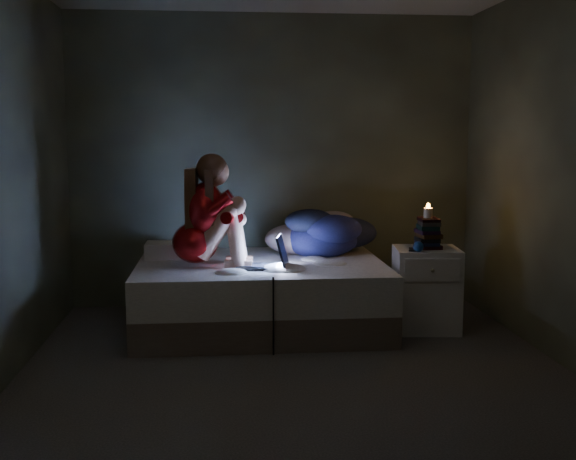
{
  "coord_description": "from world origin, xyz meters",
  "views": [
    {
      "loc": [
        -0.47,
        -4.45,
        1.54
      ],
      "look_at": [
        0.05,
        1.0,
        0.8
      ],
      "focal_mm": 44.1,
      "sensor_mm": 36.0,
      "label": 1
    }
  ],
  "objects": [
    {
      "name": "floor",
      "position": [
        0.0,
        0.0,
        -0.01
      ],
      "size": [
        3.6,
        3.8,
        0.02
      ],
      "primitive_type": "cube",
      "color": "#322F2D",
      "rests_on": "ground"
    },
    {
      "name": "pillow",
      "position": [
        -0.88,
        1.39,
        0.6
      ],
      "size": [
        0.42,
        0.3,
        0.12
      ],
      "primitive_type": "cube",
      "color": "white",
      "rests_on": "bed"
    },
    {
      "name": "blue_orb",
      "position": [
        1.04,
        0.72,
        0.7
      ],
      "size": [
        0.08,
        0.08,
        0.08
      ],
      "primitive_type": "sphere",
      "color": "#164595",
      "rests_on": "nightstand"
    },
    {
      "name": "nightstand",
      "position": [
        1.14,
        0.89,
        0.33
      ],
      "size": [
        0.53,
        0.49,
        0.66
      ],
      "primitive_type": "cube",
      "rotation": [
        0.0,
        0.0,
        -0.11
      ],
      "color": "silver",
      "rests_on": "ground"
    },
    {
      "name": "candle",
      "position": [
        1.14,
        0.9,
        0.94
      ],
      "size": [
        0.07,
        0.07,
        0.08
      ],
      "primitive_type": "cylinder",
      "color": "beige",
      "rests_on": "book_stack"
    },
    {
      "name": "wall_right",
      "position": [
        1.81,
        0.0,
        1.3
      ],
      "size": [
        0.02,
        3.8,
        2.6
      ],
      "primitive_type": "cube",
      "color": "#2E3127",
      "rests_on": "ground"
    },
    {
      "name": "bed",
      "position": [
        -0.16,
        1.1,
        0.27
      ],
      "size": [
        1.94,
        1.46,
        0.53
      ],
      "primitive_type": null,
      "color": "#B3B1AC",
      "rests_on": "ground"
    },
    {
      "name": "wall_front",
      "position": [
        0.0,
        -1.91,
        1.3
      ],
      "size": [
        3.6,
        0.02,
        2.6
      ],
      "primitive_type": "cube",
      "color": "#2E3127",
      "rests_on": "ground"
    },
    {
      "name": "book_stack",
      "position": [
        1.14,
        0.9,
        0.78
      ],
      "size": [
        0.19,
        0.25,
        0.25
      ],
      "primitive_type": null,
      "color": "black",
      "rests_on": "nightstand"
    },
    {
      "name": "wall_left",
      "position": [
        -1.81,
        0.0,
        1.3
      ],
      "size": [
        0.02,
        3.8,
        2.6
      ],
      "primitive_type": "cube",
      "color": "#2E3127",
      "rests_on": "ground"
    },
    {
      "name": "phone",
      "position": [
        1.01,
        0.79,
        0.66
      ],
      "size": [
        0.09,
        0.15,
        0.01
      ],
      "primitive_type": "cube",
      "rotation": [
        0.0,
        0.0,
        -0.16
      ],
      "color": "black",
      "rests_on": "nightstand"
    },
    {
      "name": "woman",
      "position": [
        -0.67,
        0.94,
        0.97
      ],
      "size": [
        0.56,
        0.39,
        0.87
      ],
      "primitive_type": null,
      "rotation": [
        0.0,
        0.0,
        -0.08
      ],
      "color": "maroon",
      "rests_on": "bed"
    },
    {
      "name": "wall_back",
      "position": [
        0.0,
        1.91,
        1.3
      ],
      "size": [
        3.6,
        0.02,
        2.6
      ],
      "primitive_type": "cube",
      "color": "#2E3127",
      "rests_on": "ground"
    },
    {
      "name": "laptop",
      "position": [
        -0.17,
        0.81,
        0.67
      ],
      "size": [
        0.42,
        0.33,
        0.27
      ],
      "primitive_type": null,
      "rotation": [
        0.0,
        0.0,
        -0.2
      ],
      "color": "black",
      "rests_on": "bed"
    },
    {
      "name": "clothes_pile",
      "position": [
        0.36,
        1.39,
        0.74
      ],
      "size": [
        0.76,
        0.65,
        0.41
      ],
      "primitive_type": null,
      "rotation": [
        0.0,
        0.0,
        0.17
      ],
      "color": "#1A1E48",
      "rests_on": "bed"
    }
  ]
}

